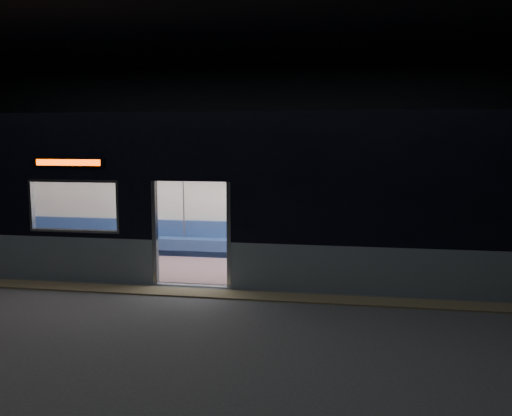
# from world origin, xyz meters

# --- Properties ---
(station_floor) EXTENTS (24.00, 14.00, 0.01)m
(station_floor) POSITION_xyz_m (0.00, 0.00, -0.01)
(station_floor) COLOR #47494C
(station_floor) RESTS_ON ground
(station_envelope) EXTENTS (24.00, 14.00, 5.00)m
(station_envelope) POSITION_xyz_m (0.00, 0.00, 3.66)
(station_envelope) COLOR black
(station_envelope) RESTS_ON station_floor
(tactile_strip) EXTENTS (22.80, 0.50, 0.03)m
(tactile_strip) POSITION_xyz_m (0.00, 0.55, 0.01)
(tactile_strip) COLOR #8C7F59
(tactile_strip) RESTS_ON station_floor
(metro_car) EXTENTS (18.00, 3.04, 3.35)m
(metro_car) POSITION_xyz_m (-0.00, 2.54, 1.85)
(metro_car) COLOR gray
(metro_car) RESTS_ON station_floor
(passenger) EXTENTS (0.38, 0.66, 1.33)m
(passenger) POSITION_xyz_m (2.09, 3.55, 0.78)
(passenger) COLOR black
(passenger) RESTS_ON metro_car
(handbag) EXTENTS (0.27, 0.24, 0.13)m
(handbag) POSITION_xyz_m (2.10, 3.33, 0.67)
(handbag) COLOR black
(handbag) RESTS_ON passenger
(transit_map) EXTENTS (1.10, 0.03, 0.71)m
(transit_map) POSITION_xyz_m (1.59, 3.85, 1.51)
(transit_map) COLOR white
(transit_map) RESTS_ON metro_car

